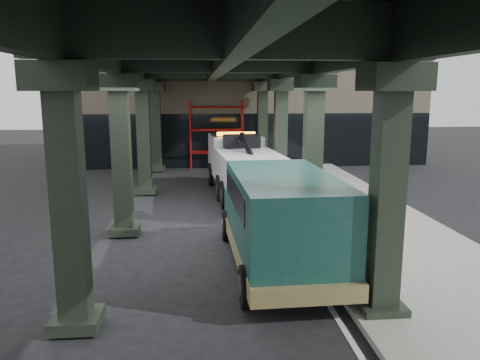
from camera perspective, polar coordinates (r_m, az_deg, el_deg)
ground at (r=13.37m, az=-0.39°, el=-8.88°), size 90.00×90.00×0.00m
sidewalk at (r=16.18m, az=15.18°, el=-5.47°), size 5.00×40.00×0.15m
lane_stripe at (r=15.47m, az=5.33°, el=-6.15°), size 0.12×38.00×0.01m
viaduct at (r=14.59m, az=-2.69°, el=14.55°), size 7.40×32.00×6.40m
building at (r=32.69m, az=0.27°, el=9.91°), size 22.00×10.00×8.00m
scaffolding at (r=27.32m, az=-2.90°, el=5.75°), size 3.08×0.88×4.00m
tow_truck at (r=20.40m, az=0.36°, el=1.88°), size 3.03×8.55×2.75m
towed_van at (r=11.82m, az=4.88°, el=-4.64°), size 2.69×6.33×2.54m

